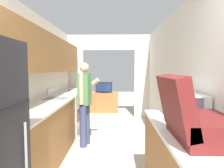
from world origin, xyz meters
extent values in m
cube|color=silver|center=(-1.26, 1.98, 1.25)|extent=(0.06, 7.56, 2.50)
cube|color=#9E6B38|center=(-1.07, 2.90, 1.77)|extent=(0.32, 4.14, 0.69)
cube|color=silver|center=(1.26, 1.98, 1.25)|extent=(0.06, 7.56, 2.50)
cube|color=silver|center=(-1.10, 5.19, 1.02)|extent=(0.65, 0.06, 2.05)
cube|color=silver|center=(1.10, 5.19, 1.02)|extent=(0.65, 0.06, 2.05)
cube|color=silver|center=(0.00, 5.19, 2.27)|extent=(2.86, 0.06, 0.45)
cube|color=#9E6B38|center=(-0.93, 2.03, 0.44)|extent=(0.60, 2.40, 0.88)
cube|color=silver|center=(-0.93, 2.02, 0.90)|extent=(0.62, 2.41, 0.03)
cube|color=#9E6B38|center=(-0.93, 4.48, 0.44)|extent=(0.60, 0.98, 0.88)
cube|color=silver|center=(-0.93, 4.49, 0.90)|extent=(0.62, 0.99, 0.03)
cube|color=#9EA3A8|center=(-0.93, 2.91, 0.92)|extent=(0.42, 0.44, 0.00)
cube|color=silver|center=(0.93, 1.03, 0.90)|extent=(0.62, 1.64, 0.03)
cube|color=black|center=(-0.52, 0.46, 1.23)|extent=(0.01, 0.68, 0.01)
cylinder|color=#99999E|center=(-0.50, 0.68, 0.72)|extent=(0.02, 0.02, 0.68)
cube|color=white|center=(-0.92, 3.61, 0.46)|extent=(0.62, 0.76, 0.92)
cube|color=black|center=(-0.61, 3.61, 0.46)|extent=(0.01, 0.52, 0.28)
cylinder|color=#B7B7BC|center=(-0.59, 3.61, 0.69)|extent=(0.02, 0.61, 0.02)
cube|color=white|center=(-1.21, 3.61, 0.99)|extent=(0.04, 0.76, 0.14)
cylinder|color=#232328|center=(-0.80, 3.44, 0.92)|extent=(0.16, 0.16, 0.01)
cylinder|color=#232328|center=(-0.80, 3.78, 0.92)|extent=(0.16, 0.16, 0.01)
cylinder|color=#232328|center=(-1.04, 3.44, 0.92)|extent=(0.16, 0.16, 0.01)
cylinder|color=#232328|center=(-1.04, 3.78, 0.92)|extent=(0.16, 0.16, 0.01)
cylinder|color=#384266|center=(-0.40, 2.82, 0.40)|extent=(0.16, 0.16, 0.80)
cylinder|color=#384266|center=(-0.36, 2.99, 0.40)|extent=(0.16, 0.16, 0.80)
cube|color=#4C844C|center=(-0.38, 2.91, 1.10)|extent=(0.25, 0.25, 0.60)
cylinder|color=#DBAD89|center=(-0.41, 2.77, 1.11)|extent=(0.10, 0.10, 0.57)
cylinder|color=#DBAD89|center=(-0.34, 3.05, 1.11)|extent=(0.52, 0.20, 0.39)
sphere|color=#DBAD89|center=(-0.38, 2.91, 1.51)|extent=(0.18, 0.18, 0.18)
cube|color=#5B1919|center=(0.93, 0.71, 1.01)|extent=(0.44, 0.62, 0.19)
cube|color=#5B1919|center=(0.70, 0.71, 1.21)|extent=(0.19, 0.62, 0.45)
cube|color=#2D2D33|center=(0.93, 1.03, 1.16)|extent=(0.27, 0.02, 0.10)
cube|color=white|center=(1.03, 1.43, 1.06)|extent=(0.37, 0.54, 0.28)
cube|color=black|center=(0.84, 1.38, 1.06)|extent=(0.01, 0.32, 0.19)
cube|color=#38383D|center=(0.84, 1.61, 1.06)|extent=(0.01, 0.11, 0.20)
cube|color=#9E6B38|center=(-0.20, 5.92, 0.33)|extent=(0.97, 0.42, 0.66)
cube|color=black|center=(-0.20, 5.88, 0.67)|extent=(0.25, 0.16, 0.02)
cube|color=black|center=(-0.20, 5.88, 0.86)|extent=(0.56, 0.04, 0.35)
cube|color=navy|center=(-0.20, 5.86, 0.86)|extent=(0.52, 0.01, 0.30)
cube|color=#B7B7BC|center=(-0.98, 4.37, 0.92)|extent=(0.05, 0.21, 0.00)
cube|color=black|center=(-0.98, 4.21, 0.93)|extent=(0.03, 0.11, 0.02)
camera|label=1|loc=(0.23, -0.87, 1.49)|focal=32.00mm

